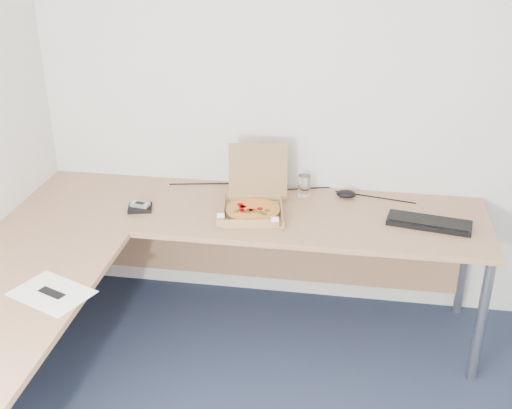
% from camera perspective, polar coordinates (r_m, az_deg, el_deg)
% --- Properties ---
extents(room_shell, '(3.50, 3.50, 2.50)m').
position_cam_1_polar(room_shell, '(1.91, 7.33, -5.68)').
color(room_shell, silver).
rests_on(room_shell, ground).
extents(desk, '(2.50, 2.20, 0.73)m').
position_cam_1_polar(desk, '(3.14, -7.65, -3.89)').
color(desk, tan).
rests_on(desk, ground).
extents(pizza_box, '(0.32, 0.37, 0.32)m').
position_cam_1_polar(pizza_box, '(3.38, -0.24, -0.14)').
color(pizza_box, '#A87E50').
rests_on(pizza_box, desk).
extents(drinking_glass, '(0.07, 0.07, 0.12)m').
position_cam_1_polar(drinking_glass, '(3.58, 4.30, 1.68)').
color(drinking_glass, white).
rests_on(drinking_glass, desk).
extents(keyboard, '(0.44, 0.22, 0.03)m').
position_cam_1_polar(keyboard, '(3.38, 15.13, -1.59)').
color(keyboard, black).
rests_on(keyboard, desk).
extents(mouse, '(0.12, 0.08, 0.04)m').
position_cam_1_polar(mouse, '(3.60, 8.02, 0.94)').
color(mouse, black).
rests_on(mouse, desk).
extents(wallet, '(0.15, 0.13, 0.02)m').
position_cam_1_polar(wallet, '(3.48, -10.26, -0.30)').
color(wallet, black).
rests_on(wallet, desk).
extents(phone, '(0.10, 0.07, 0.02)m').
position_cam_1_polar(phone, '(3.47, -10.26, -0.00)').
color(phone, '#B2B5BA').
rests_on(phone, wallet).
extents(paper_sheet, '(0.39, 0.34, 0.00)m').
position_cam_1_polar(paper_sheet, '(2.86, -17.70, -7.50)').
color(paper_sheet, white).
rests_on(paper_sheet, desk).
extents(cable_bundle, '(0.68, 0.14, 0.01)m').
position_cam_1_polar(cable_bundle, '(3.66, 2.57, 1.34)').
color(cable_bundle, black).
rests_on(cable_bundle, desk).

